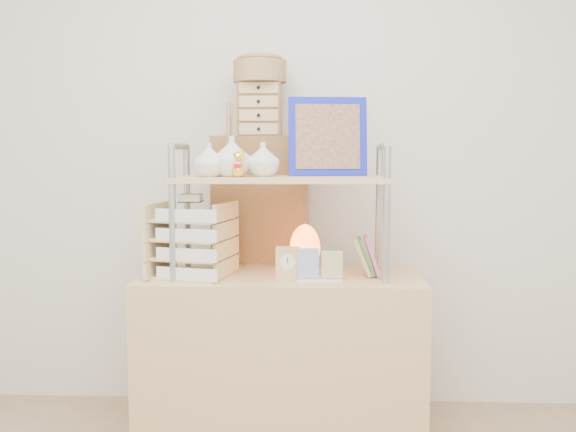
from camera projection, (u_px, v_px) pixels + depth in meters
name	position (u px, v px, depth m)	size (l,w,h in m)	color
room_shell	(266.00, 7.00, 1.85)	(3.42, 3.41, 2.61)	silver
desk	(281.00, 360.00, 2.78)	(1.20, 0.50, 0.75)	tan
cabinet	(261.00, 275.00, 3.13)	(0.45, 0.24, 1.35)	brown
hutch	(268.00, 171.00, 2.71)	(0.90, 0.34, 0.76)	#98A0A6
letter_tray	(192.00, 244.00, 2.70)	(0.34, 0.33, 0.35)	#D1B47D
salt_lamp	(305.00, 249.00, 2.76)	(0.14, 0.13, 0.22)	brown
desk_clock	(288.00, 262.00, 2.67)	(0.10, 0.06, 0.13)	tan
postcard_stand	(320.00, 272.00, 2.63)	(0.19, 0.06, 0.13)	white
drawer_chest	(260.00, 109.00, 3.02)	(0.20, 0.16, 0.25)	brown
woven_basket	(260.00, 72.00, 3.01)	(0.25, 0.25, 0.10)	olive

